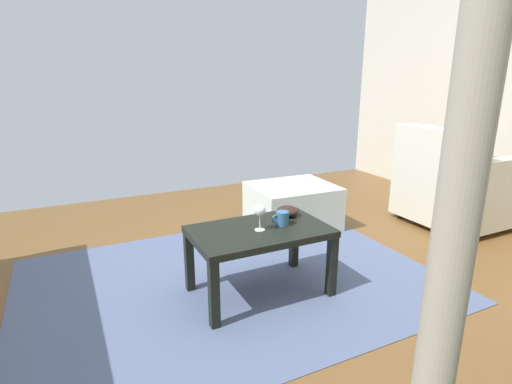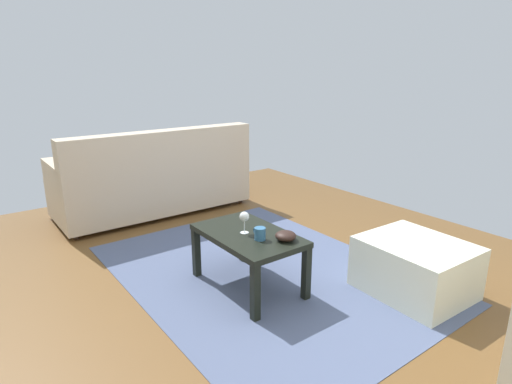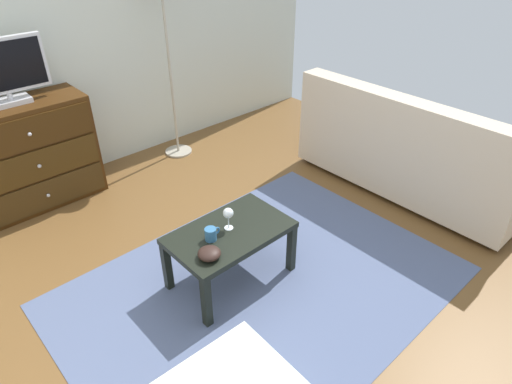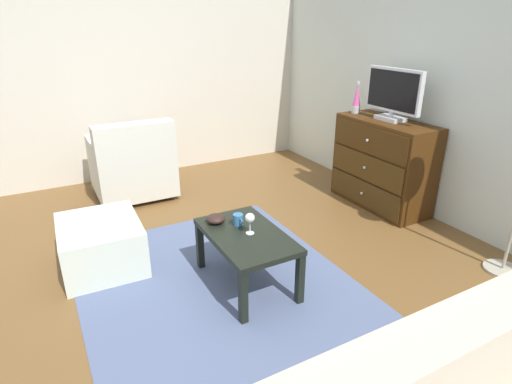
# 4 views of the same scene
# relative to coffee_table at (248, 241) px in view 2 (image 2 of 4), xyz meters

# --- Properties ---
(ground_plane) EXTENTS (5.96, 4.93, 0.05)m
(ground_plane) POSITION_rel_coffee_table_xyz_m (-0.10, -0.01, -0.39)
(ground_plane) COLOR brown
(area_rug) EXTENTS (2.60, 1.90, 0.01)m
(area_rug) POSITION_rel_coffee_table_xyz_m (0.10, -0.21, -0.36)
(area_rug) COLOR slate
(area_rug) RESTS_ON ground_plane
(coffee_table) EXTENTS (0.81, 0.50, 0.42)m
(coffee_table) POSITION_rel_coffee_table_xyz_m (0.00, 0.00, 0.00)
(coffee_table) COLOR black
(coffee_table) RESTS_ON ground_plane
(wine_glass) EXTENTS (0.07, 0.07, 0.16)m
(wine_glass) POSITION_rel_coffee_table_xyz_m (0.01, 0.02, 0.18)
(wine_glass) COLOR silver
(wine_glass) RESTS_ON coffee_table
(mug) EXTENTS (0.11, 0.08, 0.08)m
(mug) POSITION_rel_coffee_table_xyz_m (-0.15, 0.01, 0.10)
(mug) COLOR #316593
(mug) RESTS_ON coffee_table
(bowl_decorative) EXTENTS (0.14, 0.14, 0.06)m
(bowl_decorative) POSITION_rel_coffee_table_xyz_m (-0.26, -0.12, 0.09)
(bowl_decorative) COLOR black
(bowl_decorative) RESTS_ON coffee_table
(couch_large) EXTENTS (0.85, 2.03, 0.93)m
(couch_large) POSITION_rel_coffee_table_xyz_m (1.96, -0.16, -0.00)
(couch_large) COLOR #332319
(couch_large) RESTS_ON ground_plane
(ottoman) EXTENTS (0.72, 0.63, 0.38)m
(ottoman) POSITION_rel_coffee_table_xyz_m (-0.77, -0.89, -0.17)
(ottoman) COLOR silver
(ottoman) RESTS_ON ground_plane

